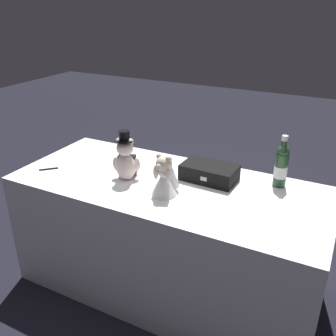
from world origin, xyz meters
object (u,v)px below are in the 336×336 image
(teddy_bear_bride, at_px, (166,176))
(gift_case_black, at_px, (209,172))
(champagne_bottle, at_px, (281,165))
(teddy_bear_groom, at_px, (126,160))
(signing_pen, at_px, (49,169))

(teddy_bear_bride, relative_size, gift_case_black, 0.73)
(champagne_bottle, bearing_deg, gift_case_black, -163.70)
(teddy_bear_bride, bearing_deg, teddy_bear_groom, 167.91)
(champagne_bottle, height_order, signing_pen, champagne_bottle)
(teddy_bear_bride, xyz_separation_m, gift_case_black, (0.15, 0.28, -0.06))
(gift_case_black, bearing_deg, champagne_bottle, 16.30)
(teddy_bear_groom, distance_m, signing_pen, 0.54)
(teddy_bear_bride, bearing_deg, gift_case_black, 61.25)
(signing_pen, bearing_deg, gift_case_black, 18.98)
(teddy_bear_groom, relative_size, champagne_bottle, 0.99)
(champagne_bottle, relative_size, signing_pen, 3.19)
(teddy_bear_groom, xyz_separation_m, teddy_bear_bride, (0.31, -0.07, -0.01))
(champagne_bottle, distance_m, signing_pen, 1.45)
(teddy_bear_groom, distance_m, champagne_bottle, 0.92)
(gift_case_black, bearing_deg, teddy_bear_groom, -154.98)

